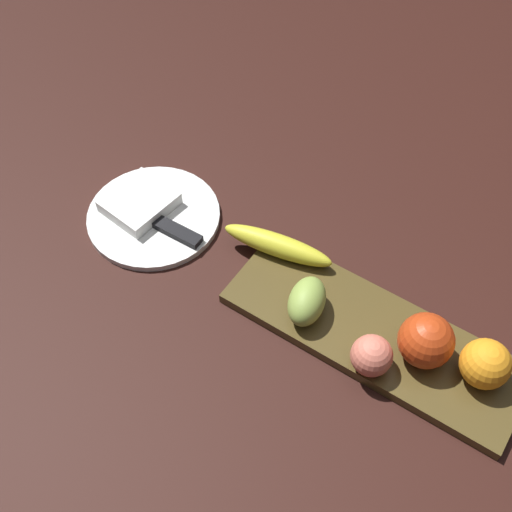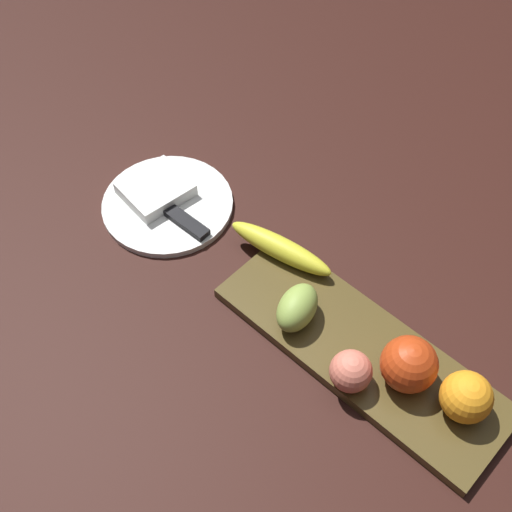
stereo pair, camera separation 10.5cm
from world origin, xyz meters
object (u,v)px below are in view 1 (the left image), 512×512
(knife, at_px, (170,228))
(dinner_plate, at_px, (154,216))
(folded_napkin, at_px, (140,202))
(banana, at_px, (277,245))
(apple, at_px, (426,341))
(peach, at_px, (372,356))
(fruit_tray, at_px, (373,334))
(orange_near_apple, at_px, (485,364))
(grape_bunch, at_px, (307,301))

(knife, bearing_deg, dinner_plate, -16.38)
(folded_napkin, bearing_deg, banana, -169.98)
(apple, distance_m, peach, 0.08)
(fruit_tray, height_order, knife, knife)
(banana, height_order, peach, peach)
(peach, xyz_separation_m, folded_napkin, (0.47, -0.06, -0.02))
(folded_napkin, distance_m, knife, 0.08)
(banana, height_order, orange_near_apple, orange_near_apple)
(grape_bunch, xyz_separation_m, knife, (0.27, -0.01, -0.03))
(banana, relative_size, grape_bunch, 2.20)
(peach, bearing_deg, orange_near_apple, -152.06)
(fruit_tray, xyz_separation_m, orange_near_apple, (-0.16, -0.02, 0.04))
(peach, xyz_separation_m, knife, (0.40, -0.04, -0.03))
(banana, xyz_separation_m, peach, (-0.22, 0.10, 0.01))
(fruit_tray, xyz_separation_m, knife, (0.38, 0.01, 0.01))
(fruit_tray, bearing_deg, apple, -177.89)
(folded_napkin, bearing_deg, dinner_plate, 180.00)
(orange_near_apple, bearing_deg, dinner_plate, 1.72)
(banana, bearing_deg, apple, -18.65)
(apple, xyz_separation_m, knife, (0.45, 0.01, -0.04))
(orange_near_apple, bearing_deg, banana, -4.30)
(fruit_tray, distance_m, peach, 0.07)
(fruit_tray, distance_m, folded_napkin, 0.45)
(banana, relative_size, orange_near_apple, 2.59)
(apple, relative_size, grape_bunch, 0.96)
(banana, bearing_deg, fruit_tray, -22.57)
(grape_bunch, distance_m, knife, 0.28)
(folded_napkin, bearing_deg, peach, 173.29)
(dinner_plate, bearing_deg, folded_napkin, 0.00)
(dinner_plate, relative_size, folded_napkin, 2.10)
(dinner_plate, bearing_deg, apple, -179.68)
(apple, height_order, dinner_plate, apple)
(orange_near_apple, height_order, dinner_plate, orange_near_apple)
(dinner_plate, bearing_deg, knife, 165.19)
(banana, height_order, dinner_plate, banana)
(peach, distance_m, dinner_plate, 0.45)
(orange_near_apple, distance_m, dinner_plate, 0.58)
(apple, distance_m, banana, 0.28)
(banana, xyz_separation_m, knife, (0.18, 0.06, -0.02))
(apple, height_order, grape_bunch, apple)
(orange_near_apple, relative_size, folded_napkin, 0.66)
(fruit_tray, relative_size, dinner_plate, 2.02)
(peach, bearing_deg, banana, -24.35)
(orange_near_apple, xyz_separation_m, peach, (0.14, 0.07, -0.01))
(orange_near_apple, relative_size, knife, 0.40)
(grape_bunch, relative_size, knife, 0.47)
(banana, distance_m, folded_napkin, 0.25)
(fruit_tray, height_order, dinner_plate, fruit_tray)
(fruit_tray, distance_m, grape_bunch, 0.11)
(grape_bunch, height_order, knife, grape_bunch)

